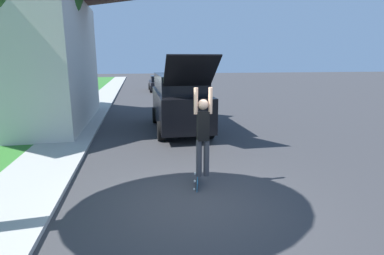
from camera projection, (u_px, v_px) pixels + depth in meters
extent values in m
plane|color=#333335|center=(193.00, 199.00, 6.23)|extent=(120.00, 120.00, 0.00)
cube|color=#9E9E99|center=(71.00, 135.00, 11.34)|extent=(1.80, 80.00, 0.10)
cylinder|color=brown|center=(35.00, 72.00, 12.21)|extent=(0.36, 0.36, 4.55)
cube|color=black|center=(179.00, 107.00, 12.27)|extent=(1.88, 5.15, 1.24)
cube|color=black|center=(179.00, 83.00, 12.18)|extent=(1.73, 4.01, 0.69)
cylinder|color=black|center=(155.00, 115.00, 13.78)|extent=(0.24, 0.71, 0.71)
cylinder|color=black|center=(194.00, 114.00, 14.09)|extent=(0.24, 0.71, 0.71)
cylinder|color=black|center=(161.00, 131.00, 10.72)|extent=(0.24, 0.71, 0.71)
cylinder|color=black|center=(210.00, 129.00, 11.03)|extent=(0.24, 0.71, 0.71)
cube|color=black|center=(191.00, 71.00, 9.42)|extent=(1.65, 1.45, 1.03)
cube|color=black|center=(159.00, 85.00, 27.96)|extent=(1.78, 4.54, 0.68)
cube|color=black|center=(159.00, 79.00, 27.72)|extent=(1.56, 2.36, 0.53)
cylinder|color=black|center=(150.00, 87.00, 29.17)|extent=(0.20, 0.61, 0.61)
cylinder|color=black|center=(167.00, 86.00, 29.47)|extent=(0.20, 0.61, 0.61)
cylinder|color=black|center=(151.00, 89.00, 26.56)|extent=(0.20, 0.61, 0.61)
cylinder|color=black|center=(170.00, 89.00, 26.86)|extent=(0.20, 0.61, 0.61)
cylinder|color=#38383D|center=(199.00, 158.00, 6.71)|extent=(0.13, 0.13, 0.84)
cylinder|color=#38383D|center=(206.00, 158.00, 6.74)|extent=(0.13, 0.13, 0.84)
cube|color=black|center=(203.00, 126.00, 6.56)|extent=(0.25, 0.20, 0.64)
sphere|color=tan|center=(203.00, 104.00, 6.46)|extent=(0.23, 0.23, 0.23)
cylinder|color=tan|center=(196.00, 101.00, 6.41)|extent=(0.09, 0.09, 0.57)
cylinder|color=tan|center=(210.00, 101.00, 6.47)|extent=(0.09, 0.09, 0.57)
cube|color=#236B99|center=(197.00, 181.00, 6.92)|extent=(0.19, 0.75, 0.23)
cylinder|color=silver|center=(195.00, 174.00, 7.13)|extent=(0.03, 0.06, 0.06)
cylinder|color=silver|center=(195.00, 181.00, 7.17)|extent=(0.03, 0.06, 0.06)
cylinder|color=silver|center=(195.00, 181.00, 6.67)|extent=(0.03, 0.06, 0.06)
cylinder|color=silver|center=(194.00, 189.00, 6.71)|extent=(0.03, 0.06, 0.06)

